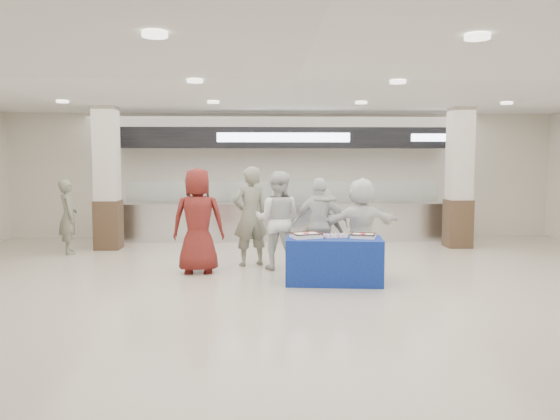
{
  "coord_description": "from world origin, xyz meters",
  "views": [
    {
      "loc": [
        -0.52,
        -8.17,
        2.03
      ],
      "look_at": [
        -0.2,
        1.6,
        1.12
      ],
      "focal_mm": 35.0,
      "sensor_mm": 36.0,
      "label": 1
    }
  ],
  "objects_px": {
    "sheet_cake_right": "(363,235)",
    "soldier_bg": "(68,217)",
    "civilian_white": "(361,225)",
    "chef_short": "(320,225)",
    "display_table": "(334,260)",
    "soldier_a": "(250,216)",
    "chef_tall": "(278,220)",
    "cupcake_tray": "(335,236)",
    "civilian_maroon": "(198,221)",
    "soldier_b": "(322,229)",
    "sheet_cake_left": "(306,235)"
  },
  "relations": [
    {
      "from": "cupcake_tray",
      "to": "chef_short",
      "type": "height_order",
      "value": "chef_short"
    },
    {
      "from": "civilian_maroon",
      "to": "soldier_bg",
      "type": "height_order",
      "value": "civilian_maroon"
    },
    {
      "from": "sheet_cake_left",
      "to": "soldier_b",
      "type": "relative_size",
      "value": 0.36
    },
    {
      "from": "civilian_maroon",
      "to": "civilian_white",
      "type": "xyz_separation_m",
      "value": [
        2.92,
        0.09,
        -0.09
      ]
    },
    {
      "from": "chef_tall",
      "to": "display_table",
      "type": "bearing_deg",
      "value": 139.54
    },
    {
      "from": "civilian_white",
      "to": "soldier_bg",
      "type": "relative_size",
      "value": 1.06
    },
    {
      "from": "display_table",
      "to": "civilian_white",
      "type": "height_order",
      "value": "civilian_white"
    },
    {
      "from": "civilian_maroon",
      "to": "soldier_a",
      "type": "distance_m",
      "value": 1.12
    },
    {
      "from": "chef_short",
      "to": "civilian_white",
      "type": "height_order",
      "value": "chef_short"
    },
    {
      "from": "civilian_maroon",
      "to": "soldier_b",
      "type": "bearing_deg",
      "value": -176.93
    },
    {
      "from": "chef_short",
      "to": "soldier_bg",
      "type": "xyz_separation_m",
      "value": [
        -5.2,
        1.99,
        -0.04
      ]
    },
    {
      "from": "civilian_maroon",
      "to": "chef_short",
      "type": "relative_size",
      "value": 1.11
    },
    {
      "from": "display_table",
      "to": "soldier_a",
      "type": "bearing_deg",
      "value": 138.27
    },
    {
      "from": "civilian_maroon",
      "to": "soldier_bg",
      "type": "bearing_deg",
      "value": -36.53
    },
    {
      "from": "chef_short",
      "to": "soldier_b",
      "type": "relative_size",
      "value": 1.13
    },
    {
      "from": "sheet_cake_right",
      "to": "chef_tall",
      "type": "relative_size",
      "value": 0.26
    },
    {
      "from": "chef_tall",
      "to": "soldier_b",
      "type": "bearing_deg",
      "value": -176.52
    },
    {
      "from": "soldier_b",
      "to": "soldier_a",
      "type": "bearing_deg",
      "value": -30.37
    },
    {
      "from": "display_table",
      "to": "civilian_white",
      "type": "relative_size",
      "value": 0.91
    },
    {
      "from": "sheet_cake_right",
      "to": "cupcake_tray",
      "type": "xyz_separation_m",
      "value": [
        -0.45,
        0.07,
        -0.01
      ]
    },
    {
      "from": "sheet_cake_left",
      "to": "soldier_bg",
      "type": "relative_size",
      "value": 0.34
    },
    {
      "from": "soldier_bg",
      "to": "sheet_cake_left",
      "type": "bearing_deg",
      "value": -146.44
    },
    {
      "from": "cupcake_tray",
      "to": "soldier_a",
      "type": "distance_m",
      "value": 2.06
    },
    {
      "from": "sheet_cake_right",
      "to": "soldier_b",
      "type": "bearing_deg",
      "value": 116.81
    },
    {
      "from": "display_table",
      "to": "sheet_cake_left",
      "type": "relative_size",
      "value": 2.86
    },
    {
      "from": "sheet_cake_left",
      "to": "soldier_b",
      "type": "distance_m",
      "value": 1.12
    },
    {
      "from": "sheet_cake_right",
      "to": "display_table",
      "type": "bearing_deg",
      "value": 177.32
    },
    {
      "from": "chef_tall",
      "to": "civilian_white",
      "type": "xyz_separation_m",
      "value": [
        1.49,
        -0.25,
        -0.06
      ]
    },
    {
      "from": "cupcake_tray",
      "to": "civilian_maroon",
      "type": "xyz_separation_m",
      "value": [
        -2.33,
        0.84,
        0.16
      ]
    },
    {
      "from": "display_table",
      "to": "chef_short",
      "type": "bearing_deg",
      "value": 103.3
    },
    {
      "from": "cupcake_tray",
      "to": "soldier_bg",
      "type": "bearing_deg",
      "value": 151.36
    },
    {
      "from": "cupcake_tray",
      "to": "civilian_maroon",
      "type": "distance_m",
      "value": 2.48
    },
    {
      "from": "soldier_a",
      "to": "soldier_bg",
      "type": "height_order",
      "value": "soldier_a"
    },
    {
      "from": "cupcake_tray",
      "to": "civilian_white",
      "type": "relative_size",
      "value": 0.22
    },
    {
      "from": "civilian_maroon",
      "to": "chef_tall",
      "type": "xyz_separation_m",
      "value": [
        1.43,
        0.34,
        -0.03
      ]
    },
    {
      "from": "soldier_a",
      "to": "chef_tall",
      "type": "relative_size",
      "value": 1.05
    },
    {
      "from": "soldier_bg",
      "to": "cupcake_tray",
      "type": "bearing_deg",
      "value": -143.93
    },
    {
      "from": "civilian_maroon",
      "to": "soldier_a",
      "type": "height_order",
      "value": "soldier_a"
    },
    {
      "from": "civilian_white",
      "to": "chef_short",
      "type": "bearing_deg",
      "value": -11.68
    },
    {
      "from": "cupcake_tray",
      "to": "soldier_b",
      "type": "relative_size",
      "value": 0.25
    },
    {
      "from": "sheet_cake_right",
      "to": "chef_tall",
      "type": "bearing_deg",
      "value": 137.55
    },
    {
      "from": "chef_short",
      "to": "civilian_maroon",
      "type": "bearing_deg",
      "value": 9.47
    },
    {
      "from": "sheet_cake_right",
      "to": "soldier_bg",
      "type": "height_order",
      "value": "soldier_bg"
    },
    {
      "from": "display_table",
      "to": "soldier_bg",
      "type": "distance_m",
      "value": 6.12
    },
    {
      "from": "sheet_cake_left",
      "to": "chef_short",
      "type": "xyz_separation_m",
      "value": [
        0.33,
        0.95,
        0.05
      ]
    },
    {
      "from": "display_table",
      "to": "chef_short",
      "type": "distance_m",
      "value": 1.09
    },
    {
      "from": "soldier_a",
      "to": "chef_short",
      "type": "height_order",
      "value": "soldier_a"
    },
    {
      "from": "civilian_maroon",
      "to": "soldier_a",
      "type": "relative_size",
      "value": 0.99
    },
    {
      "from": "soldier_bg",
      "to": "civilian_maroon",
      "type": "bearing_deg",
      "value": -149.91
    },
    {
      "from": "display_table",
      "to": "soldier_a",
      "type": "relative_size",
      "value": 0.82
    }
  ]
}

